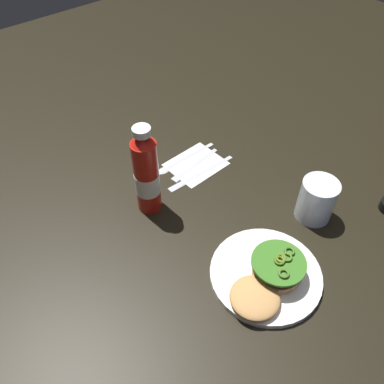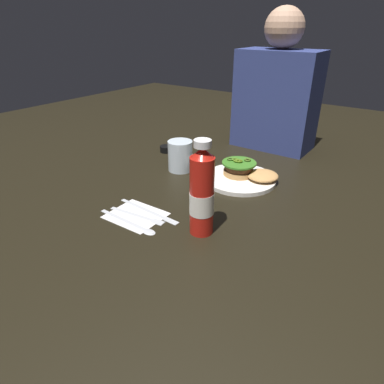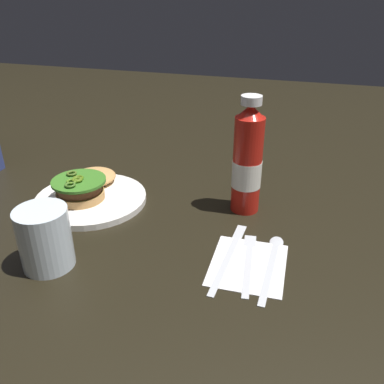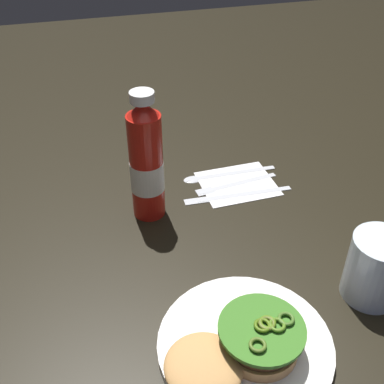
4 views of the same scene
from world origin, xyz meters
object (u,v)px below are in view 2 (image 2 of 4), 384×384
object	(u,v)px
water_glass	(180,156)
butter_knife	(152,211)
ketchup_bottle	(202,194)
dinner_plate	(240,179)
burger_sandwich	(247,171)
fork_utensil	(141,216)
diner_person	(277,92)
spoon_utensil	(134,224)
napkin	(136,215)
condiment_cup	(166,149)

from	to	relation	value
water_glass	butter_knife	size ratio (longest dim) A/B	0.49
ketchup_bottle	dinner_plate	bearing A→B (deg)	101.48
burger_sandwich	water_glass	size ratio (longest dim) A/B	1.77
fork_utensil	diner_person	world-z (taller)	diner_person
burger_sandwich	diner_person	bearing A→B (deg)	101.32
ketchup_bottle	diner_person	bearing A→B (deg)	99.87
spoon_utensil	water_glass	bearing A→B (deg)	109.08
water_glass	napkin	distance (m)	0.35
water_glass	dinner_plate	bearing A→B (deg)	10.85
napkin	butter_knife	size ratio (longest dim) A/B	0.68
ketchup_bottle	condiment_cup	xyz separation A→B (m)	(-0.45, 0.41, -0.10)
dinner_plate	condiment_cup	world-z (taller)	condiment_cup
napkin	butter_knife	xyz separation A→B (m)	(0.03, 0.04, 0.00)
dinner_plate	butter_knife	bearing A→B (deg)	-106.34
burger_sandwich	condiment_cup	world-z (taller)	burger_sandwich
condiment_cup	diner_person	bearing A→B (deg)	44.65
water_glass	condiment_cup	distance (m)	0.21
burger_sandwich	spoon_utensil	world-z (taller)	burger_sandwich
dinner_plate	burger_sandwich	distance (m)	0.04
burger_sandwich	napkin	distance (m)	0.42
condiment_cup	fork_utensil	distance (m)	0.53
ketchup_bottle	fork_utensil	bearing A→B (deg)	-167.30
dinner_plate	diner_person	distance (m)	0.46
dinner_plate	condiment_cup	size ratio (longest dim) A/B	4.61
dinner_plate	diner_person	xyz separation A→B (m)	(-0.06, 0.40, 0.22)
condiment_cup	diner_person	world-z (taller)	diner_person
spoon_utensil	ketchup_bottle	bearing A→B (deg)	26.42
napkin	butter_knife	distance (m)	0.05
fork_utensil	butter_knife	distance (m)	0.04
dinner_plate	water_glass	distance (m)	0.23
diner_person	ketchup_bottle	bearing A→B (deg)	-80.13
fork_utensil	diner_person	xyz separation A→B (m)	(0.05, 0.77, 0.23)
burger_sandwich	spoon_utensil	size ratio (longest dim) A/B	0.96
ketchup_bottle	butter_knife	xyz separation A→B (m)	(-0.17, -0.00, -0.11)
water_glass	burger_sandwich	bearing A→B (deg)	14.85
spoon_utensil	fork_utensil	distance (m)	0.04
napkin	spoon_utensil	world-z (taller)	spoon_utensil
ketchup_bottle	diner_person	size ratio (longest dim) A/B	0.46
burger_sandwich	water_glass	bearing A→B (deg)	-165.15
ketchup_bottle	butter_knife	world-z (taller)	ketchup_bottle
condiment_cup	spoon_utensil	size ratio (longest dim) A/B	0.26
condiment_cup	butter_knife	xyz separation A→B (m)	(0.29, -0.41, -0.01)
napkin	spoon_utensil	bearing A→B (deg)	-51.25
water_glass	diner_person	world-z (taller)	diner_person
butter_knife	spoon_utensil	bearing A→B (deg)	-86.28
water_glass	fork_utensil	distance (m)	0.35
spoon_utensil	diner_person	size ratio (longest dim) A/B	0.37
ketchup_bottle	water_glass	bearing A→B (deg)	134.95
butter_knife	burger_sandwich	bearing A→B (deg)	72.21
ketchup_bottle	butter_knife	bearing A→B (deg)	-178.45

